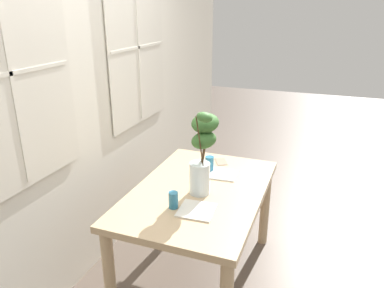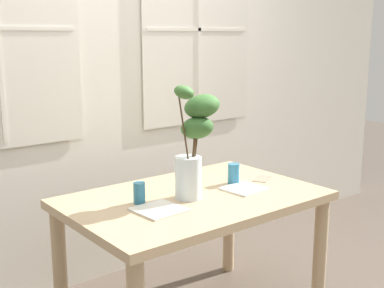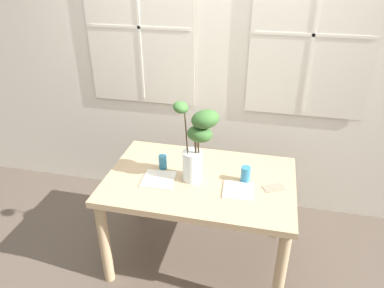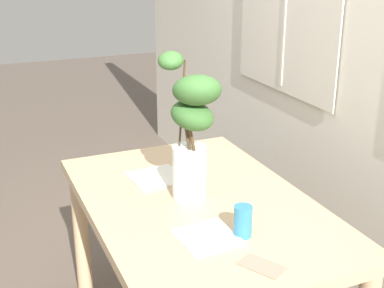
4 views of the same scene
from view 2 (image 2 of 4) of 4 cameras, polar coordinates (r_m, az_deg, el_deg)
The scene contains 8 objects.
back_wall_with_windows at distance 3.43m, azimuth -9.35°, elevation 7.25°, with size 5.78×0.14×2.66m.
dining_table at distance 2.84m, azimuth 0.17°, elevation -7.83°, with size 1.36×0.89×0.76m.
vase_with_branches at distance 2.69m, azimuth 0.26°, elevation 0.25°, with size 0.34×0.23×0.62m.
drinking_glass_blue_left at distance 2.67m, azimuth -5.85°, elevation -5.41°, with size 0.06×0.06×0.11m, color teal.
drinking_glass_blue_right at distance 3.01m, azimuth 4.61°, elevation -3.29°, with size 0.07×0.07×0.12m, color teal.
plate_square_left at distance 2.57m, azimuth -3.67°, elevation -7.25°, with size 0.23×0.23×0.01m, color silver.
plate_square_right at distance 2.91m, azimuth 5.78°, elevation -4.95°, with size 0.20×0.20×0.01m, color white.
napkin_folded at distance 3.14m, azimuth 7.76°, elevation -3.81°, with size 0.15×0.08×0.00m, color gray.
Camera 2 is at (-1.67, -2.08, 1.62)m, focal length 48.25 mm.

